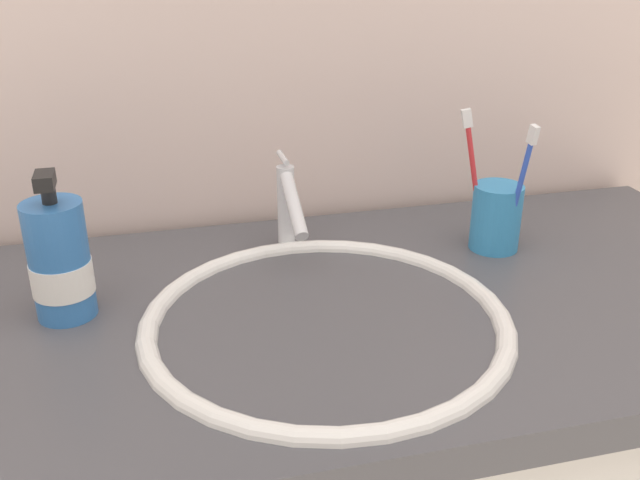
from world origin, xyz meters
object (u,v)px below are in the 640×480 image
toothbrush_red (473,170)px  faucet (288,204)px  toothbrush_cup (496,217)px  toothbrush_blue (521,182)px  soap_dispenser (60,263)px

toothbrush_red → faucet: bearing=167.7°
faucet → toothbrush_cup: bearing=-13.1°
toothbrush_cup → toothbrush_blue: 0.07m
faucet → soap_dispenser: 0.31m
faucet → soap_dispenser: (-0.29, -0.11, -0.00)m
toothbrush_blue → toothbrush_red: size_ratio=0.95×
faucet → toothbrush_red: toothbrush_red is taller
soap_dispenser → toothbrush_red: bearing=6.4°
toothbrush_cup → toothbrush_blue: (0.01, -0.04, 0.06)m
toothbrush_cup → soap_dispenser: soap_dispenser is taller
toothbrush_blue → toothbrush_red: 0.07m
faucet → toothbrush_blue: size_ratio=0.78×
faucet → toothbrush_cup: size_ratio=1.55×
faucet → toothbrush_cup: (0.28, -0.06, -0.02)m
faucet → soap_dispenser: bearing=-158.6°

